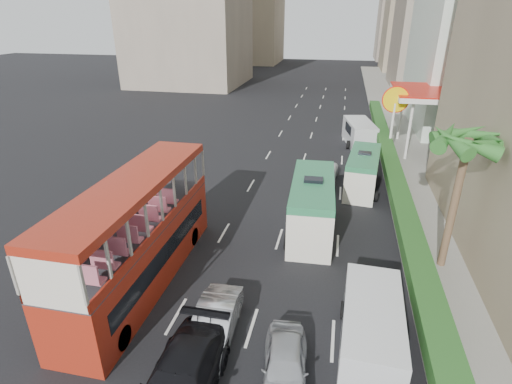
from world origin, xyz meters
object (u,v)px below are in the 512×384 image
(panel_van_far, at_px, (359,133))
(minibus_far, at_px, (363,172))
(car_silver_lane_b, at_px, (284,379))
(minibus_near, at_px, (312,206))
(car_silver_lane_a, at_px, (215,337))
(van_asset, at_px, (321,183))
(palm_tree, at_px, (454,206))
(shell_station, at_px, (429,121))
(double_decker_bus, at_px, (138,233))
(panel_van_near, at_px, (371,330))

(panel_van_far, bearing_deg, minibus_far, -101.33)
(car_silver_lane_b, height_order, minibus_near, minibus_near)
(car_silver_lane_a, distance_m, van_asset, 16.71)
(car_silver_lane_b, relative_size, panel_van_far, 0.70)
(car_silver_lane_b, distance_m, minibus_far, 17.59)
(palm_tree, xyz_separation_m, shell_station, (2.20, 19.00, -0.63))
(car_silver_lane_a, height_order, van_asset, car_silver_lane_a)
(car_silver_lane_a, bearing_deg, panel_van_far, 75.20)
(panel_van_far, relative_size, shell_station, 0.68)
(minibus_near, relative_size, palm_tree, 1.07)
(van_asset, bearing_deg, palm_tree, -54.10)
(minibus_far, bearing_deg, minibus_near, -107.78)
(double_decker_bus, bearing_deg, minibus_near, 41.61)
(van_asset, height_order, minibus_near, minibus_near)
(van_asset, height_order, panel_van_near, panel_van_near)
(car_silver_lane_b, xyz_separation_m, van_asset, (0.13, 17.81, 0.00))
(car_silver_lane_a, xyz_separation_m, palm_tree, (9.47, 6.79, 3.38))
(minibus_far, distance_m, shell_station, 11.54)
(double_decker_bus, height_order, panel_van_near, double_decker_bus)
(van_asset, bearing_deg, double_decker_bus, -116.18)
(car_silver_lane_a, relative_size, palm_tree, 0.65)
(car_silver_lane_a, xyz_separation_m, panel_van_near, (5.76, 0.52, 1.02))
(panel_van_far, xyz_separation_m, shell_station, (5.77, -1.04, 1.67))
(van_asset, distance_m, palm_tree, 12.07)
(double_decker_bus, xyz_separation_m, minibus_far, (10.22, 13.12, -1.23))
(minibus_far, bearing_deg, palm_tree, -62.18)
(car_silver_lane_a, distance_m, car_silver_lane_b, 3.22)
(double_decker_bus, relative_size, panel_van_near, 2.15)
(car_silver_lane_b, bearing_deg, double_decker_bus, 143.77)
(panel_van_near, relative_size, panel_van_far, 0.95)
(van_asset, distance_m, minibus_near, 7.40)
(double_decker_bus, distance_m, car_silver_lane_a, 5.74)
(minibus_near, distance_m, palm_tree, 7.26)
(minibus_near, bearing_deg, car_silver_lane_a, -110.06)
(car_silver_lane_a, bearing_deg, minibus_far, 67.30)
(panel_van_near, bearing_deg, car_silver_lane_a, -172.46)
(van_asset, bearing_deg, minibus_near, -89.11)
(minibus_far, xyz_separation_m, palm_tree, (3.58, -9.12, 2.08))
(minibus_far, xyz_separation_m, shell_station, (5.78, 9.88, 1.45))
(minibus_near, distance_m, panel_van_near, 9.15)
(panel_van_near, height_order, panel_van_far, panel_van_far)
(minibus_far, bearing_deg, van_asset, 175.93)
(minibus_far, distance_m, panel_van_far, 10.92)
(shell_station, bearing_deg, double_decker_bus, -124.82)
(van_asset, bearing_deg, panel_van_near, -78.09)
(double_decker_bus, xyz_separation_m, panel_van_far, (10.23, 24.04, -1.45))
(car_silver_lane_b, xyz_separation_m, panel_van_far, (2.99, 28.21, 1.08))
(minibus_near, bearing_deg, minibus_far, 63.17)
(van_asset, height_order, minibus_far, minibus_far)
(car_silver_lane_a, bearing_deg, double_decker_bus, 144.83)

